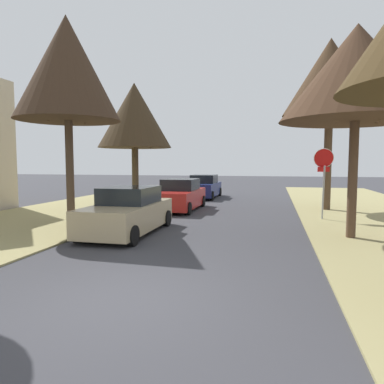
{
  "coord_description": "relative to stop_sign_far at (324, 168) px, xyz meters",
  "views": [
    {
      "loc": [
        2.49,
        -5.46,
        2.39
      ],
      "look_at": [
        -0.42,
        7.04,
        1.33
      ],
      "focal_mm": 33.08,
      "sensor_mm": 36.0,
      "label": 1
    }
  ],
  "objects": [
    {
      "name": "stop_sign_far",
      "position": [
        0.0,
        0.0,
        0.0
      ],
      "size": [
        0.81,
        0.51,
        2.95
      ],
      "color": "#9EA0A5",
      "rests_on": "grass_verge_right"
    },
    {
      "name": "street_tree_left_mid_a",
      "position": [
        -9.3,
        -3.91,
        3.58
      ],
      "size": [
        3.74,
        3.74,
        7.59
      ],
      "color": "#4B392B",
      "rests_on": "grass_verge_left"
    },
    {
      "name": "parked_sedan_navy",
      "position": [
        -6.72,
        8.33,
        -1.45
      ],
      "size": [
        1.95,
        4.4,
        1.57
      ],
      "color": "navy",
      "rests_on": "ground"
    },
    {
      "name": "street_tree_left_mid_b",
      "position": [
        -9.94,
        3.9,
        2.94
      ],
      "size": [
        4.24,
        4.24,
        6.95
      ],
      "color": "#483B29",
      "rests_on": "grass_verge_left"
    },
    {
      "name": "ground_plane",
      "position": [
        -4.48,
        -10.08,
        -2.18
      ],
      "size": [
        120.0,
        120.0,
        0.0
      ],
      "primitive_type": "plane",
      "color": "#38383D"
    },
    {
      "name": "street_tree_right_mid_b",
      "position": [
        0.6,
        3.27,
        4.39
      ],
      "size": [
        4.54,
        4.54,
        8.41
      ],
      "color": "#503C28",
      "rests_on": "grass_verge_right"
    },
    {
      "name": "parked_sedan_red",
      "position": [
        -6.67,
        1.8,
        -1.45
      ],
      "size": [
        1.95,
        4.4,
        1.57
      ],
      "color": "red",
      "rests_on": "ground"
    },
    {
      "name": "street_tree_right_mid_a",
      "position": [
        0.39,
        -3.68,
        2.94
      ],
      "size": [
        4.59,
        4.59,
        6.54
      ],
      "color": "brown",
      "rests_on": "grass_verge_right"
    },
    {
      "name": "parked_sedan_tan",
      "position": [
        -6.8,
        -4.44,
        -1.45
      ],
      "size": [
        1.95,
        4.4,
        1.57
      ],
      "color": "tan",
      "rests_on": "ground"
    }
  ]
}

